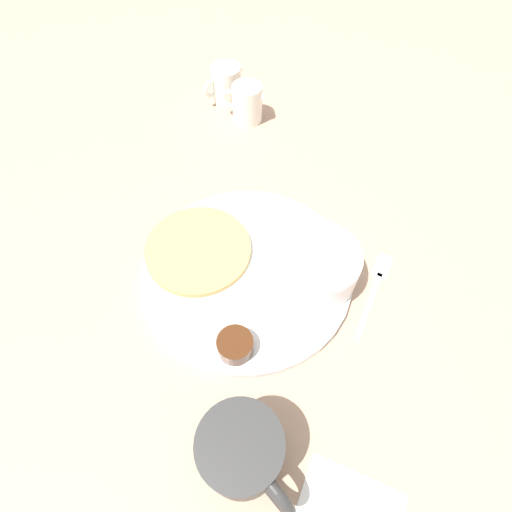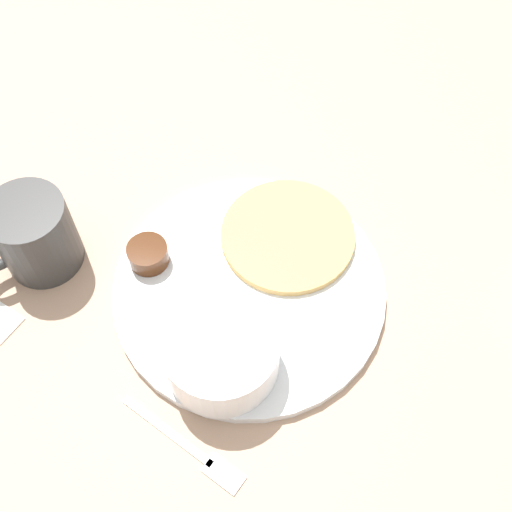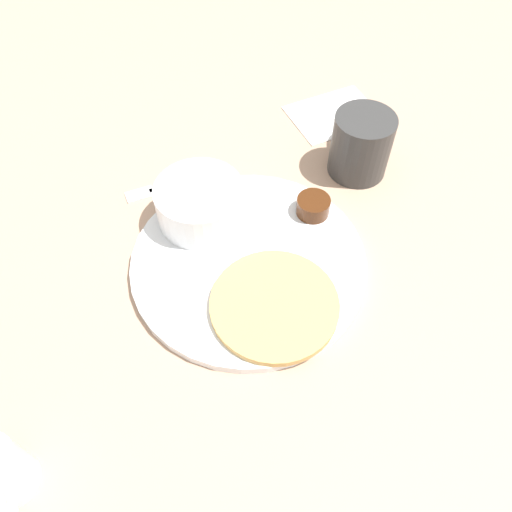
{
  "view_description": "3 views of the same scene",
  "coord_description": "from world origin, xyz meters",
  "px_view_note": "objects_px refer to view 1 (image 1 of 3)",
  "views": [
    {
      "loc": [
        -0.28,
        -0.04,
        0.47
      ],
      "look_at": [
        0.0,
        -0.01,
        0.05
      ],
      "focal_mm": 28.0,
      "sensor_mm": 36.0,
      "label": 1
    },
    {
      "loc": [
        0.1,
        -0.31,
        0.6
      ],
      "look_at": [
        0.0,
        0.02,
        0.05
      ],
      "focal_mm": 45.0,
      "sensor_mm": 36.0,
      "label": 2
    },
    {
      "loc": [
        0.23,
        0.27,
        0.5
      ],
      "look_at": [
        0.0,
        0.01,
        0.03
      ],
      "focal_mm": 35.0,
      "sensor_mm": 36.0,
      "label": 3
    }
  ],
  "objects_px": {
    "plate": "(246,272)",
    "fork": "(376,284)",
    "coffee_mug": "(243,453)",
    "creamer_pitcher_near": "(247,103)",
    "bowl": "(316,265)",
    "creamer_pitcher_far": "(226,84)"
  },
  "relations": [
    {
      "from": "creamer_pitcher_near",
      "to": "fork",
      "type": "relative_size",
      "value": 0.59
    },
    {
      "from": "creamer_pitcher_far",
      "to": "creamer_pitcher_near",
      "type": "bearing_deg",
      "value": -139.18
    },
    {
      "from": "coffee_mug",
      "to": "creamer_pitcher_near",
      "type": "xyz_separation_m",
      "value": [
        0.55,
        0.06,
        -0.01
      ]
    },
    {
      "from": "bowl",
      "to": "fork",
      "type": "distance_m",
      "value": 0.09
    },
    {
      "from": "coffee_mug",
      "to": "fork",
      "type": "bearing_deg",
      "value": -33.89
    },
    {
      "from": "bowl",
      "to": "creamer_pitcher_near",
      "type": "bearing_deg",
      "value": 21.06
    },
    {
      "from": "bowl",
      "to": "creamer_pitcher_far",
      "type": "bearing_deg",
      "value": 24.21
    },
    {
      "from": "bowl",
      "to": "creamer_pitcher_near",
      "type": "height_order",
      "value": "creamer_pitcher_near"
    },
    {
      "from": "creamer_pitcher_near",
      "to": "fork",
      "type": "bearing_deg",
      "value": -147.02
    },
    {
      "from": "coffee_mug",
      "to": "creamer_pitcher_near",
      "type": "bearing_deg",
      "value": 6.18
    },
    {
      "from": "creamer_pitcher_near",
      "to": "fork",
      "type": "distance_m",
      "value": 0.39
    },
    {
      "from": "creamer_pitcher_far",
      "to": "bowl",
      "type": "bearing_deg",
      "value": -155.79
    },
    {
      "from": "plate",
      "to": "creamer_pitcher_far",
      "type": "height_order",
      "value": "creamer_pitcher_far"
    },
    {
      "from": "plate",
      "to": "creamer_pitcher_far",
      "type": "relative_size",
      "value": 4.22
    },
    {
      "from": "plate",
      "to": "creamer_pitcher_far",
      "type": "bearing_deg",
      "value": 12.02
    },
    {
      "from": "plate",
      "to": "creamer_pitcher_far",
      "type": "distance_m",
      "value": 0.39
    },
    {
      "from": "bowl",
      "to": "coffee_mug",
      "type": "bearing_deg",
      "value": 163.54
    },
    {
      "from": "plate",
      "to": "fork",
      "type": "relative_size",
      "value": 2.11
    },
    {
      "from": "bowl",
      "to": "creamer_pitcher_near",
      "type": "distance_m",
      "value": 0.35
    },
    {
      "from": "bowl",
      "to": "creamer_pitcher_far",
      "type": "relative_size",
      "value": 1.63
    },
    {
      "from": "bowl",
      "to": "plate",
      "type": "bearing_deg",
      "value": 89.6
    },
    {
      "from": "coffee_mug",
      "to": "creamer_pitcher_near",
      "type": "distance_m",
      "value": 0.56
    }
  ]
}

